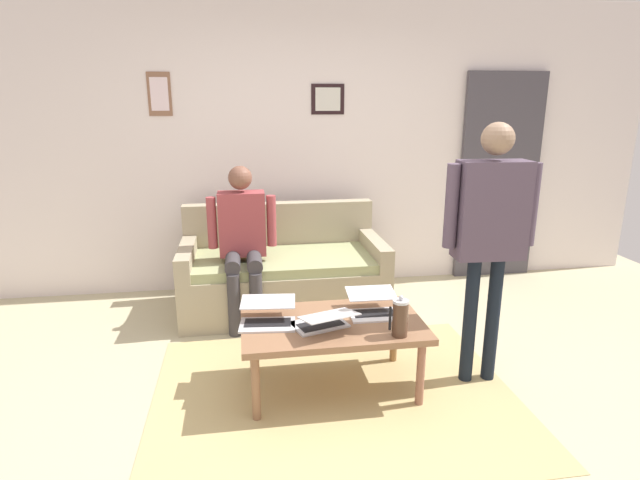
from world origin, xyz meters
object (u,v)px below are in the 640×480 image
(couch, at_px, (283,274))
(laptop_right, at_px, (268,316))
(person_seated, at_px, (243,236))
(french_press, at_px, (400,318))
(laptop_center, at_px, (323,321))
(interior_door, at_px, (499,178))
(person_standing, at_px, (490,222))
(laptop_left, at_px, (373,307))
(coffee_table, at_px, (332,328))

(couch, height_order, laptop_right, couch)
(laptop_right, relative_size, person_seated, 0.29)
(couch, distance_m, french_press, 1.72)
(laptop_center, distance_m, person_seated, 1.32)
(laptop_right, relative_size, french_press, 1.47)
(interior_door, xyz_separation_m, person_standing, (1.09, 1.96, 0.04))
(couch, relative_size, laptop_left, 5.22)
(interior_door, relative_size, laptop_left, 6.22)
(laptop_center, distance_m, laptop_right, 0.34)
(couch, height_order, french_press, couch)
(laptop_left, xyz_separation_m, person_standing, (-0.68, 0.13, 0.56))
(couch, xyz_separation_m, coffee_table, (-0.19, 1.36, 0.10))
(interior_door, relative_size, person_seated, 1.60)
(coffee_table, xyz_separation_m, french_press, (-0.35, 0.25, 0.16))
(laptop_right, distance_m, person_standing, 1.47)
(laptop_center, xyz_separation_m, french_press, (-0.43, 0.17, 0.07))
(interior_door, distance_m, laptop_center, 2.96)
(laptop_center, xyz_separation_m, person_standing, (-1.04, -0.04, 0.56))
(couch, xyz_separation_m, laptop_center, (-0.12, 1.45, 0.20))
(interior_door, xyz_separation_m, laptop_left, (1.77, 1.83, -0.52))
(couch, relative_size, coffee_table, 1.54)
(french_press, distance_m, person_seated, 1.65)
(laptop_left, relative_size, laptop_right, 0.90)
(couch, bearing_deg, laptop_center, 94.69)
(laptop_center, height_order, laptop_right, laptop_center)
(couch, distance_m, coffee_table, 1.38)
(laptop_center, xyz_separation_m, laptop_right, (0.32, -0.13, -0.00))
(laptop_left, height_order, laptop_center, laptop_center)
(laptop_left, relative_size, french_press, 1.32)
(laptop_left, height_order, french_press, french_press)
(french_press, height_order, person_seated, person_seated)
(french_press, relative_size, person_seated, 0.19)
(coffee_table, xyz_separation_m, laptop_center, (0.07, 0.09, 0.09))
(interior_door, relative_size, laptop_right, 5.58)
(interior_door, bearing_deg, laptop_right, 37.34)
(laptop_center, bearing_deg, coffee_table, -130.96)
(couch, relative_size, laptop_right, 4.68)
(person_standing, xyz_separation_m, person_seated, (1.49, -1.18, -0.34))
(interior_door, distance_m, laptop_right, 3.12)
(interior_door, height_order, laptop_right, interior_door)
(coffee_table, height_order, laptop_left, laptop_left)
(coffee_table, distance_m, laptop_right, 0.41)
(person_seated, bearing_deg, laptop_center, 110.42)
(interior_door, distance_m, coffee_table, 2.87)
(laptop_left, height_order, laptop_right, laptop_left)
(interior_door, bearing_deg, person_seated, 16.63)
(laptop_right, relative_size, person_standing, 0.22)
(french_press, distance_m, person_standing, 0.81)
(laptop_center, bearing_deg, laptop_left, -154.82)
(couch, height_order, person_seated, person_seated)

